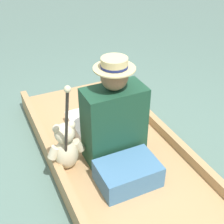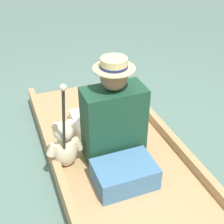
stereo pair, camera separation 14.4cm
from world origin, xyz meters
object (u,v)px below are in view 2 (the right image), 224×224
object	(u,v)px
walking_cane	(64,124)
teddy_bear	(65,145)
seated_person	(110,120)
wine_glass	(139,112)

from	to	relation	value
walking_cane	teddy_bear	bearing A→B (deg)	83.14
seated_person	walking_cane	bearing A→B (deg)	-161.42
walking_cane	wine_glass	bearing A→B (deg)	32.61
seated_person	teddy_bear	bearing A→B (deg)	-179.61
wine_glass	walking_cane	world-z (taller)	walking_cane
seated_person	walking_cane	world-z (taller)	seated_person
seated_person	wine_glass	world-z (taller)	seated_person
seated_person	teddy_bear	distance (m)	0.40
teddy_bear	walking_cane	size ratio (longest dim) A/B	0.50
seated_person	walking_cane	distance (m)	0.48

